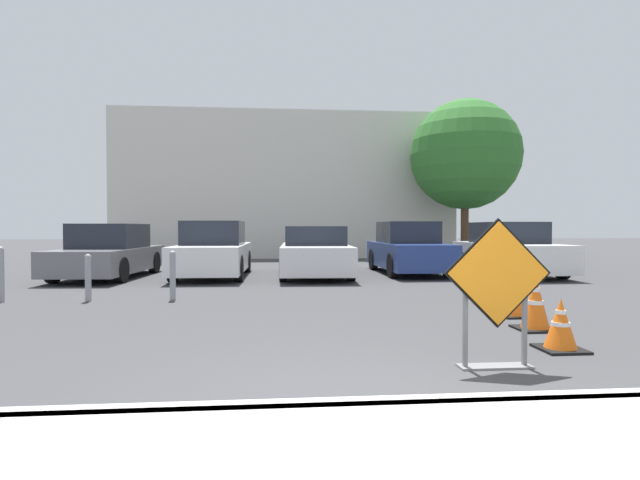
# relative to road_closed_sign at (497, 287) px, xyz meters

# --- Properties ---
(ground_plane) EXTENTS (96.00, 96.00, 0.00)m
(ground_plane) POSITION_rel_road_closed_sign_xyz_m (-1.60, 8.83, -0.80)
(ground_plane) COLOR #3D3D3F
(curb_lip) EXTENTS (26.83, 0.20, 0.14)m
(curb_lip) POSITION_rel_road_closed_sign_xyz_m (-1.60, -1.17, -0.73)
(curb_lip) COLOR #ADAAA3
(curb_lip) RESTS_ON ground_plane
(road_closed_sign) EXTENTS (1.06, 0.20, 1.46)m
(road_closed_sign) POSITION_rel_road_closed_sign_xyz_m (0.00, 0.00, 0.00)
(road_closed_sign) COLOR black
(road_closed_sign) RESTS_ON ground_plane
(traffic_cone_nearest) EXTENTS (0.47, 0.47, 0.58)m
(traffic_cone_nearest) POSITION_rel_road_closed_sign_xyz_m (1.03, 0.64, -0.52)
(traffic_cone_nearest) COLOR black
(traffic_cone_nearest) RESTS_ON ground_plane
(traffic_cone_second) EXTENTS (0.50, 0.50, 0.73)m
(traffic_cone_second) POSITION_rel_road_closed_sign_xyz_m (1.32, 1.73, -0.44)
(traffic_cone_second) COLOR black
(traffic_cone_second) RESTS_ON ground_plane
(traffic_cone_third) EXTENTS (0.39, 0.39, 0.61)m
(traffic_cone_third) POSITION_rel_road_closed_sign_xyz_m (1.50, 2.67, -0.51)
(traffic_cone_third) COLOR black
(traffic_cone_third) RESTS_ON ground_plane
(traffic_cone_fourth) EXTENTS (0.48, 0.48, 0.66)m
(traffic_cone_fourth) POSITION_rel_road_closed_sign_xyz_m (1.65, 3.81, -0.48)
(traffic_cone_fourth) COLOR black
(traffic_cone_fourth) RESTS_ON ground_plane
(traffic_cone_fifth) EXTENTS (0.41, 0.41, 0.70)m
(traffic_cone_fifth) POSITION_rel_road_closed_sign_xyz_m (1.94, 4.84, -0.46)
(traffic_cone_fifth) COLOR black
(traffic_cone_fifth) RESTS_ON ground_plane
(parked_car_nearest) EXTENTS (2.05, 4.51, 1.48)m
(parked_car_nearest) POSITION_rel_road_closed_sign_xyz_m (-6.71, 9.50, -0.13)
(parked_car_nearest) COLOR slate
(parked_car_nearest) RESTS_ON ground_plane
(parked_car_second) EXTENTS (1.90, 4.40, 1.56)m
(parked_car_second) POSITION_rel_road_closed_sign_xyz_m (-3.87, 9.49, -0.09)
(parked_car_second) COLOR white
(parked_car_second) RESTS_ON ground_plane
(parked_car_third) EXTENTS (2.05, 4.60, 1.41)m
(parked_car_third) POSITION_rel_road_closed_sign_xyz_m (-1.03, 9.42, -0.14)
(parked_car_third) COLOR silver
(parked_car_third) RESTS_ON ground_plane
(parked_car_fourth) EXTENTS (1.77, 4.31, 1.55)m
(parked_car_fourth) POSITION_rel_road_closed_sign_xyz_m (1.80, 10.01, -0.09)
(parked_car_fourth) COLOR navy
(parked_car_fourth) RESTS_ON ground_plane
(parked_car_fifth) EXTENTS (1.84, 4.45, 1.53)m
(parked_car_fifth) POSITION_rel_road_closed_sign_xyz_m (4.64, 9.37, -0.10)
(parked_car_fifth) COLOR white
(parked_car_fifth) RESTS_ON ground_plane
(bollard_nearest) EXTENTS (0.12, 0.12, 0.94)m
(bollard_nearest) POSITION_rel_road_closed_sign_xyz_m (-4.08, 4.96, -0.30)
(bollard_nearest) COLOR gray
(bollard_nearest) RESTS_ON ground_plane
(bollard_second) EXTENTS (0.12, 0.12, 0.88)m
(bollard_second) POSITION_rel_road_closed_sign_xyz_m (-5.62, 4.96, -0.33)
(bollard_second) COLOR gray
(bollard_second) RESTS_ON ground_plane
(bollard_third) EXTENTS (0.12, 0.12, 1.03)m
(bollard_third) POSITION_rel_road_closed_sign_xyz_m (-7.16, 4.96, -0.26)
(bollard_third) COLOR gray
(bollard_third) RESTS_ON ground_plane
(building_facade_backdrop) EXTENTS (15.36, 5.00, 6.58)m
(building_facade_backdrop) POSITION_rel_road_closed_sign_xyz_m (-1.65, 19.88, 2.49)
(building_facade_backdrop) COLOR beige
(building_facade_backdrop) RESTS_ON ground_plane
(street_tree_behind_lot) EXTENTS (4.52, 4.52, 6.65)m
(street_tree_behind_lot) POSITION_rel_road_closed_sign_xyz_m (5.67, 15.46, 3.58)
(street_tree_behind_lot) COLOR #513823
(street_tree_behind_lot) RESTS_ON ground_plane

